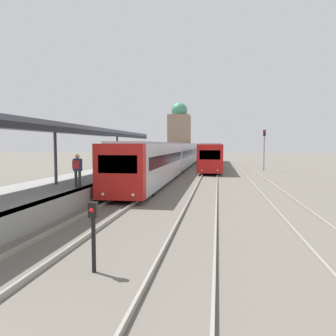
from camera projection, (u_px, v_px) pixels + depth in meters
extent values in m
cube|color=#4C515B|center=(55.00, 128.00, 17.40)|extent=(4.00, 27.13, 0.20)
cube|color=black|center=(90.00, 132.00, 17.12)|extent=(0.08, 27.13, 0.24)
cylinder|color=#47474C|center=(55.00, 157.00, 17.51)|extent=(0.16, 0.16, 2.91)
cylinder|color=#47474C|center=(117.00, 153.00, 28.21)|extent=(0.16, 0.16, 2.91)
cylinder|color=#2D2D33|center=(76.00, 179.00, 16.22)|extent=(0.14, 0.14, 0.85)
cylinder|color=#2D2D33|center=(80.00, 179.00, 16.19)|extent=(0.14, 0.14, 0.85)
cube|color=navy|center=(78.00, 165.00, 16.15)|extent=(0.40, 0.22, 0.60)
sphere|color=tan|center=(77.00, 157.00, 16.12)|extent=(0.22, 0.22, 0.22)
cube|color=#B22828|center=(76.00, 165.00, 15.95)|extent=(0.30, 0.18, 0.40)
cube|color=red|center=(120.00, 172.00, 16.37)|extent=(2.56, 0.70, 2.81)
cube|color=black|center=(118.00, 164.00, 16.01)|extent=(2.00, 0.04, 0.90)
sphere|color=#EFEACC|center=(103.00, 194.00, 16.23)|extent=(0.16, 0.16, 0.16)
sphere|color=#EFEACC|center=(133.00, 195.00, 15.99)|extent=(0.16, 0.16, 0.16)
cube|color=#B7B7BC|center=(153.00, 163.00, 24.59)|extent=(2.56, 15.99, 2.81)
cube|color=gray|center=(153.00, 143.00, 24.49)|extent=(2.25, 15.67, 0.12)
cube|color=black|center=(153.00, 159.00, 24.57)|extent=(2.58, 14.71, 0.73)
cylinder|color=black|center=(118.00, 189.00, 19.73)|extent=(0.12, 0.70, 0.70)
cylinder|color=black|center=(153.00, 190.00, 19.40)|extent=(0.12, 0.70, 0.70)
cylinder|color=black|center=(152.00, 174.00, 29.98)|extent=(0.12, 0.70, 0.70)
cylinder|color=black|center=(176.00, 174.00, 29.65)|extent=(0.12, 0.70, 0.70)
cube|color=#B7B7BC|center=(179.00, 155.00, 40.70)|extent=(2.56, 15.99, 2.81)
cube|color=gray|center=(179.00, 144.00, 40.60)|extent=(2.25, 15.67, 0.12)
cube|color=black|center=(179.00, 153.00, 40.68)|extent=(2.58, 14.71, 0.73)
cylinder|color=black|center=(163.00, 169.00, 35.84)|extent=(0.12, 0.70, 0.70)
cylinder|color=black|center=(183.00, 169.00, 35.51)|extent=(0.12, 0.70, 0.70)
cylinder|color=black|center=(175.00, 164.00, 46.09)|extent=(0.12, 0.70, 0.70)
cylinder|color=black|center=(191.00, 164.00, 45.76)|extent=(0.12, 0.70, 0.70)
cube|color=#B7B7BC|center=(190.00, 152.00, 56.82)|extent=(2.56, 15.99, 2.81)
cube|color=gray|center=(190.00, 144.00, 56.71)|extent=(2.25, 15.67, 0.12)
cube|color=black|center=(190.00, 151.00, 56.79)|extent=(2.58, 14.71, 0.73)
cylinder|color=black|center=(180.00, 161.00, 51.95)|extent=(0.12, 0.70, 0.70)
cylinder|color=black|center=(194.00, 162.00, 51.62)|extent=(0.12, 0.70, 0.70)
cylinder|color=black|center=(186.00, 159.00, 62.20)|extent=(0.12, 0.70, 0.70)
cylinder|color=black|center=(198.00, 159.00, 61.87)|extent=(0.12, 0.70, 0.70)
cube|color=red|center=(210.00, 159.00, 31.41)|extent=(2.52, 0.70, 2.78)
cube|color=black|center=(210.00, 155.00, 31.06)|extent=(1.96, 0.04, 0.89)
sphere|color=#EFEACC|center=(202.00, 170.00, 31.27)|extent=(0.16, 0.16, 0.16)
sphere|color=#EFEACC|center=(218.00, 171.00, 31.04)|extent=(0.16, 0.16, 0.16)
cube|color=silver|center=(212.00, 156.00, 38.86)|extent=(2.52, 14.42, 2.78)
cube|color=gray|center=(212.00, 144.00, 38.76)|extent=(2.21, 14.13, 0.12)
cube|color=black|center=(212.00, 154.00, 38.84)|extent=(2.54, 13.26, 0.72)
cylinder|color=black|center=(200.00, 170.00, 34.50)|extent=(0.12, 0.70, 0.70)
cylinder|color=black|center=(221.00, 170.00, 34.18)|extent=(0.12, 0.70, 0.70)
cylinder|color=black|center=(204.00, 165.00, 43.74)|extent=(0.12, 0.70, 0.70)
cylinder|color=black|center=(220.00, 165.00, 43.42)|extent=(0.12, 0.70, 0.70)
cube|color=silver|center=(213.00, 153.00, 53.42)|extent=(2.52, 14.42, 2.78)
cube|color=gray|center=(213.00, 144.00, 53.32)|extent=(2.21, 14.13, 0.12)
cube|color=black|center=(213.00, 151.00, 53.40)|extent=(2.54, 13.26, 0.72)
cylinder|color=black|center=(206.00, 162.00, 49.06)|extent=(0.12, 0.70, 0.70)
cylinder|color=black|center=(220.00, 163.00, 48.74)|extent=(0.12, 0.70, 0.70)
cylinder|color=black|center=(208.00, 160.00, 58.30)|extent=(0.12, 0.70, 0.70)
cylinder|color=black|center=(220.00, 160.00, 57.98)|extent=(0.12, 0.70, 0.70)
cylinder|color=black|center=(94.00, 245.00, 7.73)|extent=(0.10, 0.10, 1.32)
cube|color=black|center=(93.00, 210.00, 7.67)|extent=(0.20, 0.14, 0.36)
sphere|color=red|center=(92.00, 210.00, 7.58)|extent=(0.11, 0.11, 0.11)
cylinder|color=gray|center=(264.00, 150.00, 37.96)|extent=(0.14, 0.14, 4.72)
cube|color=black|center=(264.00, 133.00, 37.81)|extent=(0.28, 0.20, 0.70)
sphere|color=red|center=(265.00, 132.00, 37.69)|extent=(0.14, 0.14, 0.14)
cube|color=#89705B|center=(179.00, 138.00, 61.43)|extent=(4.00, 4.00, 8.55)
sphere|color=#3D8966|center=(179.00, 111.00, 61.06)|extent=(3.00, 3.00, 3.00)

